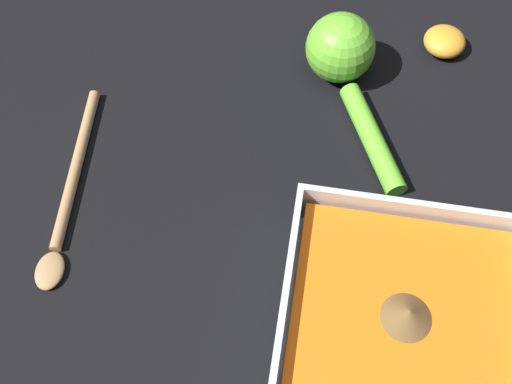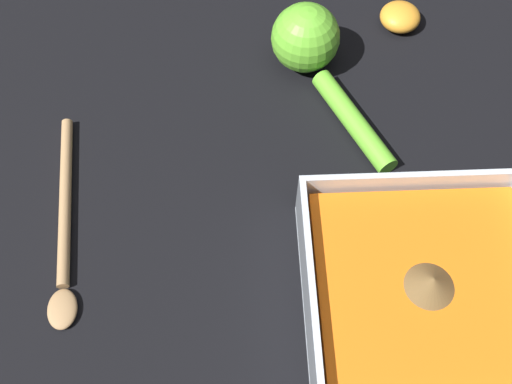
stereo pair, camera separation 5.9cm
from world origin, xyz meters
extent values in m
plane|color=black|center=(0.00, 0.00, 0.00)|extent=(4.00, 4.00, 0.00)
cube|color=silver|center=(0.01, 0.03, 0.00)|extent=(0.21, 0.21, 0.01)
cube|color=silver|center=(0.01, -0.08, 0.04)|extent=(0.21, 0.01, 0.06)
cube|color=silver|center=(-0.10, 0.03, 0.04)|extent=(0.01, 0.20, 0.06)
cube|color=orange|center=(0.01, 0.03, 0.03)|extent=(0.19, 0.19, 0.04)
cone|color=brown|center=(0.01, 0.03, 0.06)|extent=(0.04, 0.04, 0.02)
sphere|color=#6BC633|center=(-0.30, -0.05, 0.04)|extent=(0.08, 0.08, 0.08)
cylinder|color=#6BC633|center=(-0.20, -0.01, 0.01)|extent=(0.14, 0.08, 0.02)
ellipsoid|color=orange|center=(-0.35, 0.07, 0.01)|extent=(0.05, 0.05, 0.03)
ellipsoid|color=tan|center=(0.00, -0.30, 0.01)|extent=(0.04, 0.03, 0.01)
cylinder|color=tan|center=(-0.12, -0.31, 0.01)|extent=(0.20, 0.03, 0.01)
camera|label=1|loc=(0.19, -0.07, 0.54)|focal=42.00mm
camera|label=2|loc=(0.19, -0.13, 0.54)|focal=42.00mm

